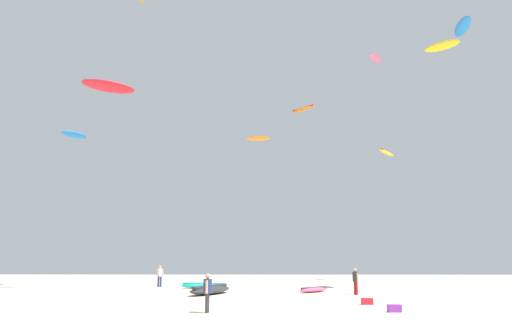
{
  "coord_description": "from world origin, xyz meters",
  "views": [
    {
      "loc": [
        0.59,
        -15.88,
        2.16
      ],
      "look_at": [
        0.0,
        20.58,
        9.57
      ],
      "focal_mm": 32.66,
      "sensor_mm": 36.0,
      "label": 1
    }
  ],
  "objects_px": {
    "kite_aloft_7": "(387,153)",
    "cooler_box": "(394,308)",
    "kite_grounded_near": "(204,286)",
    "kite_grounded_mid": "(211,290)",
    "gear_bag": "(367,301)",
    "kite_aloft_3": "(463,27)",
    "kite_grounded_far": "(314,290)",
    "kite_aloft_0": "(375,58)",
    "person_left": "(356,279)",
    "kite_aloft_2": "(303,109)",
    "kite_aloft_6": "(109,86)",
    "kite_aloft_1": "(258,138)",
    "kite_aloft_5": "(442,46)",
    "person_foreground": "(208,290)",
    "kite_aloft_8": "(74,135)",
    "person_midground": "(160,275)"
  },
  "relations": [
    {
      "from": "kite_aloft_0",
      "to": "kite_aloft_7",
      "type": "xyz_separation_m",
      "value": [
        2.46,
        6.68,
        -9.03
      ]
    },
    {
      "from": "kite_grounded_near",
      "to": "cooler_box",
      "type": "height_order",
      "value": "kite_grounded_near"
    },
    {
      "from": "person_left",
      "to": "kite_aloft_8",
      "type": "xyz_separation_m",
      "value": [
        -22.1,
        6.66,
        11.68
      ]
    },
    {
      "from": "kite_aloft_6",
      "to": "kite_grounded_far",
      "type": "bearing_deg",
      "value": -7.54
    },
    {
      "from": "person_midground",
      "to": "kite_aloft_8",
      "type": "bearing_deg",
      "value": -76.98
    },
    {
      "from": "kite_aloft_1",
      "to": "kite_aloft_5",
      "type": "distance_m",
      "value": 21.49
    },
    {
      "from": "gear_bag",
      "to": "person_midground",
      "type": "bearing_deg",
      "value": 131.82
    },
    {
      "from": "person_midground",
      "to": "kite_grounded_near",
      "type": "height_order",
      "value": "person_midground"
    },
    {
      "from": "kite_grounded_mid",
      "to": "kite_aloft_2",
      "type": "height_order",
      "value": "kite_aloft_2"
    },
    {
      "from": "gear_bag",
      "to": "kite_aloft_6",
      "type": "distance_m",
      "value": 26.55
    },
    {
      "from": "kite_aloft_3",
      "to": "kite_aloft_5",
      "type": "height_order",
      "value": "kite_aloft_5"
    },
    {
      "from": "kite_aloft_3",
      "to": "kite_aloft_6",
      "type": "height_order",
      "value": "kite_aloft_3"
    },
    {
      "from": "cooler_box",
      "to": "kite_aloft_1",
      "type": "height_order",
      "value": "kite_aloft_1"
    },
    {
      "from": "kite_aloft_5",
      "to": "person_foreground",
      "type": "bearing_deg",
      "value": -130.58
    },
    {
      "from": "kite_grounded_far",
      "to": "gear_bag",
      "type": "xyz_separation_m",
      "value": [
        1.72,
        -9.25,
        -0.02
      ]
    },
    {
      "from": "person_midground",
      "to": "kite_grounded_far",
      "type": "relative_size",
      "value": 0.59
    },
    {
      "from": "kite_aloft_3",
      "to": "kite_aloft_6",
      "type": "relative_size",
      "value": 0.82
    },
    {
      "from": "kite_aloft_0",
      "to": "kite_aloft_3",
      "type": "distance_m",
      "value": 12.89
    },
    {
      "from": "person_midground",
      "to": "kite_aloft_1",
      "type": "height_order",
      "value": "kite_aloft_1"
    },
    {
      "from": "kite_grounded_mid",
      "to": "gear_bag",
      "type": "relative_size",
      "value": 9.27
    },
    {
      "from": "kite_aloft_0",
      "to": "kite_aloft_7",
      "type": "height_order",
      "value": "kite_aloft_0"
    },
    {
      "from": "gear_bag",
      "to": "kite_aloft_6",
      "type": "relative_size",
      "value": 0.13
    },
    {
      "from": "kite_grounded_far",
      "to": "kite_aloft_3",
      "type": "xyz_separation_m",
      "value": [
        12.94,
        1.79,
        20.86
      ]
    },
    {
      "from": "kite_aloft_5",
      "to": "kite_grounded_far",
      "type": "bearing_deg",
      "value": -143.17
    },
    {
      "from": "kite_grounded_mid",
      "to": "kite_grounded_far",
      "type": "xyz_separation_m",
      "value": [
        6.99,
        2.05,
        -0.11
      ]
    },
    {
      "from": "person_left",
      "to": "kite_grounded_mid",
      "type": "bearing_deg",
      "value": 152.43
    },
    {
      "from": "kite_grounded_near",
      "to": "kite_aloft_7",
      "type": "bearing_deg",
      "value": 39.81
    },
    {
      "from": "person_midground",
      "to": "kite_grounded_near",
      "type": "xyz_separation_m",
      "value": [
        3.99,
        -2.17,
        -0.81
      ]
    },
    {
      "from": "kite_aloft_3",
      "to": "kite_aloft_7",
      "type": "bearing_deg",
      "value": 95.42
    },
    {
      "from": "gear_bag",
      "to": "kite_aloft_3",
      "type": "relative_size",
      "value": 0.16
    },
    {
      "from": "cooler_box",
      "to": "gear_bag",
      "type": "relative_size",
      "value": 1.0
    },
    {
      "from": "kite_aloft_7",
      "to": "cooler_box",
      "type": "bearing_deg",
      "value": -105.3
    },
    {
      "from": "person_foreground",
      "to": "kite_aloft_5",
      "type": "relative_size",
      "value": 0.47
    },
    {
      "from": "kite_aloft_1",
      "to": "kite_aloft_6",
      "type": "relative_size",
      "value": 0.55
    },
    {
      "from": "cooler_box",
      "to": "kite_aloft_2",
      "type": "height_order",
      "value": "kite_aloft_2"
    },
    {
      "from": "kite_grounded_near",
      "to": "kite_grounded_mid",
      "type": "xyz_separation_m",
      "value": [
        1.24,
        -6.21,
        0.07
      ]
    },
    {
      "from": "person_left",
      "to": "kite_aloft_8",
      "type": "height_order",
      "value": "kite_aloft_8"
    },
    {
      "from": "cooler_box",
      "to": "kite_grounded_near",
      "type": "bearing_deg",
      "value": 121.43
    },
    {
      "from": "person_foreground",
      "to": "kite_grounded_mid",
      "type": "height_order",
      "value": "person_foreground"
    },
    {
      "from": "person_foreground",
      "to": "gear_bag",
      "type": "relative_size",
      "value": 2.9
    },
    {
      "from": "cooler_box",
      "to": "kite_aloft_3",
      "type": "distance_m",
      "value": 27.67
    },
    {
      "from": "kite_grounded_near",
      "to": "kite_aloft_7",
      "type": "xyz_separation_m",
      "value": [
        19.42,
        16.19,
        14.51
      ]
    },
    {
      "from": "kite_aloft_2",
      "to": "kite_aloft_6",
      "type": "xyz_separation_m",
      "value": [
        -17.05,
        -13.3,
        -2.42
      ]
    },
    {
      "from": "kite_aloft_0",
      "to": "kite_aloft_8",
      "type": "xyz_separation_m",
      "value": [
        -28.31,
        -9.34,
        -11.1
      ]
    },
    {
      "from": "person_foreground",
      "to": "kite_grounded_near",
      "type": "relative_size",
      "value": 0.4
    },
    {
      "from": "kite_grounded_near",
      "to": "kite_grounded_far",
      "type": "relative_size",
      "value": 1.35
    },
    {
      "from": "kite_grounded_far",
      "to": "kite_aloft_2",
      "type": "relative_size",
      "value": 1.01
    },
    {
      "from": "person_left",
      "to": "kite_aloft_2",
      "type": "bearing_deg",
      "value": 69.28
    },
    {
      "from": "kite_grounded_far",
      "to": "gear_bag",
      "type": "relative_size",
      "value": 5.33
    },
    {
      "from": "person_left",
      "to": "cooler_box",
      "type": "relative_size",
      "value": 3.01
    }
  ]
}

